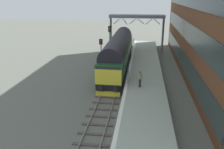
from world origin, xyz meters
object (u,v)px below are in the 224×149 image
(diesel_locomotive, at_px, (118,51))
(signal_post_mid, at_px, (110,37))
(platform_number_sign, at_px, (128,70))
(waiting_passenger, at_px, (140,77))
(signal_post_near, at_px, (101,51))

(diesel_locomotive, distance_m, signal_post_mid, 7.49)
(diesel_locomotive, relative_size, platform_number_sign, 9.60)
(platform_number_sign, xyz_separation_m, waiting_passenger, (1.25, -1.17, -0.33))
(diesel_locomotive, height_order, signal_post_mid, signal_post_mid)
(platform_number_sign, bearing_deg, diesel_locomotive, 103.66)
(waiting_passenger, bearing_deg, platform_number_sign, 73.17)
(platform_number_sign, distance_m, waiting_passenger, 1.74)
(signal_post_near, bearing_deg, diesel_locomotive, 22.13)
(platform_number_sign, height_order, waiting_passenger, platform_number_sign)
(signal_post_near, bearing_deg, waiting_passenger, -56.40)
(signal_post_near, relative_size, waiting_passenger, 2.61)
(signal_post_near, distance_m, signal_post_mid, 8.03)
(signal_post_near, xyz_separation_m, signal_post_mid, (0.00, 8.01, 0.49))
(waiting_passenger, bearing_deg, signal_post_near, 59.95)
(signal_post_mid, height_order, waiting_passenger, signal_post_mid)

